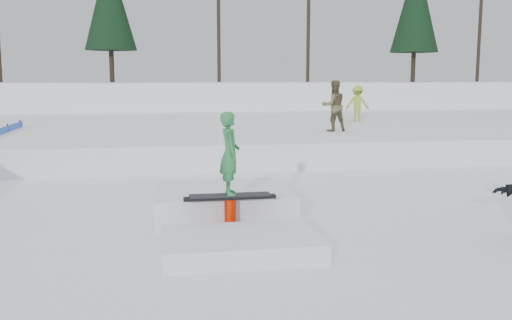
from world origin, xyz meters
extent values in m
plane|color=white|center=(0.00, 0.00, 0.00)|extent=(120.00, 120.00, 0.00)
cube|color=white|center=(0.00, 30.00, 1.20)|extent=(60.00, 14.00, 2.40)
cube|color=white|center=(0.00, 16.00, 0.40)|extent=(50.00, 18.00, 0.80)
cylinder|color=black|center=(-6.50, 12.30, 0.55)|extent=(0.05, 0.05, 1.10)
cylinder|color=black|center=(-6.50, 14.20, 0.55)|extent=(0.05, 0.05, 1.10)
cylinder|color=black|center=(-4.00, 28.50, 3.40)|extent=(0.30, 0.30, 2.00)
cone|color=black|center=(-4.00, 28.50, 7.38)|extent=(3.20, 3.20, 5.95)
cylinder|color=black|center=(3.00, 30.50, 7.15)|extent=(0.24, 0.24, 9.50)
cylinder|color=black|center=(9.00, 29.50, 6.40)|extent=(0.24, 0.24, 8.00)
cylinder|color=black|center=(16.00, 28.00, 3.40)|extent=(0.30, 0.30, 2.00)
cone|color=black|center=(16.00, 28.00, 7.55)|extent=(3.20, 3.20, 6.30)
cylinder|color=black|center=(22.00, 30.00, 7.65)|extent=(0.24, 0.24, 10.50)
imported|color=brown|center=(4.83, 10.63, 1.70)|extent=(0.91, 0.73, 1.80)
imported|color=#8EA92A|center=(7.30, 14.96, 1.57)|extent=(1.14, 0.93, 1.54)
cube|color=white|center=(-0.17, 2.09, 0.27)|extent=(2.60, 2.20, 0.54)
cube|color=white|center=(-0.17, -0.41, 0.15)|extent=(2.40, 1.60, 0.30)
cylinder|color=red|center=(-0.17, 0.79, 0.03)|extent=(0.44, 0.44, 0.06)
cylinder|color=red|center=(-0.17, 0.79, 0.30)|extent=(0.20, 0.20, 0.60)
cube|color=black|center=(-0.17, 0.79, 0.63)|extent=(1.60, 0.16, 0.06)
cube|color=black|center=(-0.17, 0.79, 0.68)|extent=(1.40, 0.28, 0.03)
imported|color=#27793D|center=(-0.17, 0.79, 1.40)|extent=(0.34, 0.52, 1.42)
camera|label=1|loc=(-1.42, -8.78, 2.68)|focal=40.00mm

